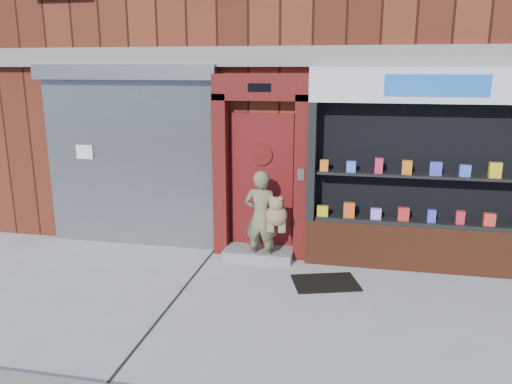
# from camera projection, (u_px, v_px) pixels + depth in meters

# --- Properties ---
(ground) EXTENTS (80.00, 80.00, 0.00)m
(ground) POSITION_uv_depth(u_px,v_px,m) (291.00, 311.00, 6.30)
(ground) COLOR #9E9E99
(ground) RESTS_ON ground
(building) EXTENTS (12.00, 8.16, 8.00)m
(building) POSITION_uv_depth(u_px,v_px,m) (330.00, 21.00, 11.03)
(building) COLOR #511D12
(building) RESTS_ON ground
(shutter_bay) EXTENTS (3.10, 0.30, 3.04)m
(shutter_bay) POSITION_uv_depth(u_px,v_px,m) (129.00, 146.00, 8.30)
(shutter_bay) COLOR gray
(shutter_bay) RESTS_ON ground
(red_door_bay) EXTENTS (1.52, 0.58, 2.90)m
(red_door_bay) POSITION_uv_depth(u_px,v_px,m) (261.00, 167.00, 7.86)
(red_door_bay) COLOR #4F0E0D
(red_door_bay) RESTS_ON ground
(pharmacy_bay) EXTENTS (3.50, 0.41, 3.00)m
(pharmacy_bay) POSITION_uv_depth(u_px,v_px,m) (426.00, 180.00, 7.35)
(pharmacy_bay) COLOR maroon
(pharmacy_bay) RESTS_ON ground
(woman) EXTENTS (0.71, 0.49, 1.48)m
(woman) POSITION_uv_depth(u_px,v_px,m) (263.00, 216.00, 7.70)
(woman) COLOR #6D6D48
(woman) RESTS_ON ground
(doormat) EXTENTS (1.05, 0.87, 0.02)m
(doormat) POSITION_uv_depth(u_px,v_px,m) (325.00, 283.00, 7.10)
(doormat) COLOR black
(doormat) RESTS_ON ground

